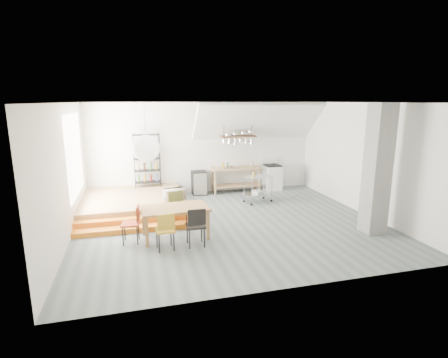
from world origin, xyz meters
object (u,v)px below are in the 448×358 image
object	(u,v)px
mini_fridge	(199,183)
stove	(272,177)
dining_table	(175,211)
rolling_cart	(258,185)

from	to	relation	value
mini_fridge	stove	bearing A→B (deg)	-0.92
dining_table	mini_fridge	world-z (taller)	mini_fridge
stove	mini_fridge	bearing A→B (deg)	179.08
rolling_cart	stove	bearing A→B (deg)	36.69
stove	dining_table	distance (m)	5.53
dining_table	mini_fridge	xyz separation A→B (m)	(1.31, 3.80, -0.26)
stove	rolling_cart	bearing A→B (deg)	-126.97
rolling_cart	mini_fridge	world-z (taller)	rolling_cart
stove	dining_table	world-z (taller)	stove
stove	mini_fridge	xyz separation A→B (m)	(-2.74, 0.04, -0.07)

